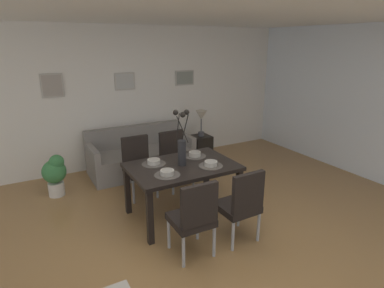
{
  "coord_description": "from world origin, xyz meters",
  "views": [
    {
      "loc": [
        -1.61,
        -2.65,
        2.3
      ],
      "look_at": [
        0.49,
        1.15,
        0.92
      ],
      "focal_mm": 30.02,
      "sensor_mm": 36.0,
      "label": 1
    }
  ],
  "objects": [
    {
      "name": "dining_chair_far_right",
      "position": [
        0.52,
        1.79,
        0.51
      ],
      "size": [
        0.47,
        0.47,
        0.92
      ],
      "color": "black",
      "rests_on": "ground"
    },
    {
      "name": "framed_picture_center",
      "position": [
        0.2,
        3.18,
        1.61
      ],
      "size": [
        0.38,
        0.03,
        0.31
      ],
      "color": "#B2ADA3"
    },
    {
      "name": "placemat_near_right",
      "position": [
        -0.12,
        1.11,
        0.74
      ],
      "size": [
        0.32,
        0.32,
        0.01
      ],
      "primitive_type": "cylinder",
      "color": "#4C4742",
      "rests_on": "dining_table"
    },
    {
      "name": "dining_table",
      "position": [
        0.2,
        0.89,
        0.65
      ],
      "size": [
        1.4,
        0.95,
        0.74
      ],
      "color": "black",
      "rests_on": "ground"
    },
    {
      "name": "bowl_far_left",
      "position": [
        0.51,
        0.68,
        0.78
      ],
      "size": [
        0.17,
        0.17,
        0.07
      ],
      "color": "#B2ADA3",
      "rests_on": "dining_table"
    },
    {
      "name": "side_table",
      "position": [
        1.5,
        2.62,
        0.26
      ],
      "size": [
        0.36,
        0.36,
        0.52
      ],
      "primitive_type": "cube",
      "color": "black",
      "rests_on": "ground"
    },
    {
      "name": "sofa",
      "position": [
        0.26,
        2.7,
        0.28
      ],
      "size": [
        1.85,
        0.84,
        0.8
      ],
      "color": "gray",
      "rests_on": "ground"
    },
    {
      "name": "framed_picture_left",
      "position": [
        -1.05,
        3.18,
        1.61
      ],
      "size": [
        0.36,
        0.03,
        0.4
      ],
      "color": "#B2ADA3"
    },
    {
      "name": "centerpiece_vase",
      "position": [
        0.2,
        0.89,
        1.02
      ],
      "size": [
        0.21,
        0.23,
        0.73
      ],
      "color": "#232326",
      "rests_on": "dining_table"
    },
    {
      "name": "placemat_far_left",
      "position": [
        0.51,
        0.68,
        0.74
      ],
      "size": [
        0.32,
        0.32,
        0.01
      ],
      "primitive_type": "cylinder",
      "color": "#4C4742",
      "rests_on": "dining_table"
    },
    {
      "name": "back_wall_panel",
      "position": [
        0.0,
        3.25,
        1.3
      ],
      "size": [
        9.0,
        0.1,
        2.6
      ],
      "primitive_type": "cube",
      "color": "white",
      "rests_on": "ground"
    },
    {
      "name": "ground_plane",
      "position": [
        0.0,
        0.0,
        0.0
      ],
      "size": [
        9.0,
        9.0,
        0.0
      ],
      "primitive_type": "plane",
      "color": "olive"
    },
    {
      "name": "bowl_near_left",
      "position": [
        -0.12,
        0.68,
        0.78
      ],
      "size": [
        0.17,
        0.17,
        0.07
      ],
      "color": "#B2ADA3",
      "rests_on": "dining_table"
    },
    {
      "name": "table_lamp",
      "position": [
        1.5,
        2.62,
        0.89
      ],
      "size": [
        0.22,
        0.22,
        0.51
      ],
      "color": "#4C4C51",
      "rests_on": "side_table"
    },
    {
      "name": "bowl_near_right",
      "position": [
        -0.12,
        1.11,
        0.78
      ],
      "size": [
        0.17,
        0.17,
        0.07
      ],
      "color": "#B2ADA3",
      "rests_on": "dining_table"
    },
    {
      "name": "dining_chair_far_left",
      "position": [
        0.51,
        0.01,
        0.51
      ],
      "size": [
        0.45,
        0.45,
        0.92
      ],
      "color": "black",
      "rests_on": "ground"
    },
    {
      "name": "framed_picture_right",
      "position": [
        1.44,
        3.18,
        1.61
      ],
      "size": [
        0.41,
        0.03,
        0.3
      ],
      "color": "#B2ADA3"
    },
    {
      "name": "dining_chair_near_right",
      "position": [
        -0.1,
        1.8,
        0.51
      ],
      "size": [
        0.44,
        0.44,
        0.92
      ],
      "color": "black",
      "rests_on": "ground"
    },
    {
      "name": "bowl_far_right",
      "position": [
        0.51,
        1.11,
        0.78
      ],
      "size": [
        0.17,
        0.17,
        0.07
      ],
      "color": "#B2ADA3",
      "rests_on": "dining_table"
    },
    {
      "name": "placemat_near_left",
      "position": [
        -0.12,
        0.68,
        0.74
      ],
      "size": [
        0.32,
        0.32,
        0.01
      ],
      "primitive_type": "cylinder",
      "color": "#4C4742",
      "rests_on": "dining_table"
    },
    {
      "name": "side_window_wall",
      "position": [
        3.65,
        0.4,
        1.3
      ],
      "size": [
        0.1,
        6.3,
        2.6
      ],
      "primitive_type": "cube",
      "color": "white",
      "rests_on": "ground"
    },
    {
      "name": "ceiling_panel",
      "position": [
        0.0,
        0.4,
        2.64
      ],
      "size": [
        9.0,
        7.2,
        0.08
      ],
      "primitive_type": "cube",
      "color": "white"
    },
    {
      "name": "dining_chair_near_left",
      "position": [
        -0.11,
        0.02,
        0.51
      ],
      "size": [
        0.45,
        0.45,
        0.92
      ],
      "color": "black",
      "rests_on": "ground"
    },
    {
      "name": "placemat_far_right",
      "position": [
        0.51,
        1.11,
        0.74
      ],
      "size": [
        0.32,
        0.32,
        0.01
      ],
      "primitive_type": "cylinder",
      "color": "#4C4742",
      "rests_on": "dining_table"
    },
    {
      "name": "potted_plant",
      "position": [
        -1.25,
        2.37,
        0.37
      ],
      "size": [
        0.36,
        0.36,
        0.67
      ],
      "color": "silver",
      "rests_on": "ground"
    }
  ]
}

